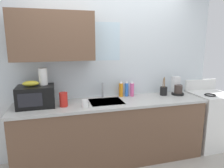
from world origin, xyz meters
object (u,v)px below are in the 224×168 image
at_px(dish_soap_bottle_blue, 127,89).
at_px(utensil_crock, 164,91).
at_px(mug_white, 85,103).
at_px(stove_range, 209,119).
at_px(cereal_canister, 64,100).
at_px(banana_bunch, 31,83).
at_px(coffee_maker, 177,88).
at_px(microwave, 36,96).
at_px(paper_towel_roll, 43,76).
at_px(dish_soap_bottle_orange, 121,89).
at_px(dish_soap_bottle_pink, 132,89).

xyz_separation_m(dish_soap_bottle_blue, utensil_crock, (0.58, -0.10, -0.04)).
bearing_deg(mug_white, dish_soap_bottle_blue, 27.32).
relative_size(dish_soap_bottle_blue, mug_white, 2.52).
xyz_separation_m(stove_range, cereal_canister, (-2.34, -0.05, 0.53)).
distance_m(banana_bunch, cereal_canister, 0.46).
relative_size(banana_bunch, coffee_maker, 0.71).
distance_m(banana_bunch, utensil_crock, 1.94).
distance_m(stove_range, microwave, 2.75).
height_order(stove_range, paper_towel_roll, paper_towel_roll).
bearing_deg(coffee_maker, stove_range, -10.25).
bearing_deg(dish_soap_bottle_blue, dish_soap_bottle_orange, 179.25).
bearing_deg(paper_towel_roll, microwave, -152.83).
relative_size(dish_soap_bottle_orange, cereal_canister, 1.31).
bearing_deg(cereal_canister, paper_towel_roll, 147.99).
bearing_deg(dish_soap_bottle_blue, cereal_canister, -164.39).
bearing_deg(coffee_maker, cereal_canister, -174.87).
relative_size(paper_towel_roll, mug_white, 2.32).
distance_m(coffee_maker, mug_white, 1.52).
bearing_deg(microwave, dish_soap_bottle_blue, 7.40).
height_order(dish_soap_bottle_blue, utensil_crock, utensil_crock).
height_order(stove_range, utensil_crock, utensil_crock).
height_order(dish_soap_bottle_orange, cereal_canister, dish_soap_bottle_orange).
relative_size(banana_bunch, paper_towel_roll, 0.91).
distance_m(microwave, banana_bunch, 0.18).
distance_m(stove_range, paper_towel_roll, 2.71).
height_order(dish_soap_bottle_pink, utensil_crock, utensil_crock).
relative_size(banana_bunch, dish_soap_bottle_blue, 0.84).
distance_m(dish_soap_bottle_blue, utensil_crock, 0.59).
relative_size(paper_towel_roll, dish_soap_bottle_pink, 0.93).
bearing_deg(dish_soap_bottle_pink, banana_bunch, -174.23).
height_order(paper_towel_roll, utensil_crock, paper_towel_roll).
height_order(paper_towel_roll, coffee_maker, paper_towel_roll).
bearing_deg(microwave, mug_white, -17.32).
xyz_separation_m(paper_towel_roll, utensil_crock, (1.77, 0.02, -0.31)).
bearing_deg(stove_range, dish_soap_bottle_orange, 171.76).
relative_size(stove_range, microwave, 2.35).
xyz_separation_m(dish_soap_bottle_blue, mug_white, (-0.69, -0.36, -0.07)).
xyz_separation_m(microwave, cereal_canister, (0.34, -0.10, -0.04)).
relative_size(stove_range, mug_white, 11.37).
height_order(dish_soap_bottle_orange, utensil_crock, utensil_crock).
bearing_deg(paper_towel_roll, dish_soap_bottle_blue, 5.58).
relative_size(stove_range, banana_bunch, 5.40).
xyz_separation_m(stove_range, coffee_maker, (-0.58, 0.10, 0.55)).
xyz_separation_m(cereal_canister, mug_white, (0.26, -0.09, -0.04)).
distance_m(microwave, paper_towel_roll, 0.27).
relative_size(cereal_canister, utensil_crock, 0.63).
relative_size(banana_bunch, cereal_canister, 1.08).
bearing_deg(utensil_crock, dish_soap_bottle_blue, 170.52).
xyz_separation_m(mug_white, utensil_crock, (1.27, 0.26, 0.02)).
distance_m(paper_towel_roll, dish_soap_bottle_pink, 1.30).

